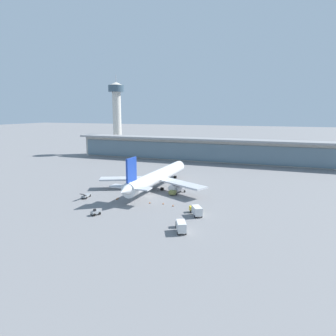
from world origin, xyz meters
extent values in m
plane|color=slate|center=(0.00, 0.00, 0.00)|extent=(1200.00, 1200.00, 0.00)
cylinder|color=white|center=(-1.61, 12.43, 5.20)|extent=(6.47, 52.05, 5.48)
cone|color=white|center=(-1.07, 40.59, 5.20)|extent=(5.46, 5.03, 5.37)
cone|color=white|center=(-2.15, -15.46, 5.74)|extent=(5.05, 6.12, 4.93)
cube|color=black|center=(-1.14, 37.46, 6.15)|extent=(4.15, 2.35, 0.66)
cube|color=#B7BABF|center=(-13.51, 7.89, 4.24)|extent=(23.96, 15.43, 0.66)
cube|color=#B7BABF|center=(10.10, 7.44, 4.24)|extent=(23.78, 16.14, 0.66)
cylinder|color=silver|center=(-10.69, 7.28, 2.35)|extent=(3.10, 4.02, 3.02)
cylinder|color=silver|center=(7.26, 6.94, 2.35)|extent=(3.10, 4.02, 3.02)
cube|color=#193899|center=(-2.06, -10.71, 12.19)|extent=(0.79, 6.62, 8.50)
cube|color=#B7BABF|center=(-2.08, -11.65, 6.02)|extent=(15.19, 4.44, 0.47)
cylinder|color=black|center=(-4.69, 9.66, 0.66)|extent=(1.16, 1.34, 1.32)
cylinder|color=black|center=(1.35, 9.54, 0.66)|extent=(1.16, 1.34, 1.32)
cylinder|color=black|center=(-1.22, 33.21, 0.66)|extent=(1.16, 1.34, 1.32)
cube|color=gray|center=(-21.66, -10.67, 0.75)|extent=(2.66, 5.05, 0.60)
cube|color=black|center=(-21.21, -13.05, 1.84)|extent=(1.62, 4.05, 1.72)
cylinder|color=black|center=(-20.54, -12.17, 0.45)|extent=(0.44, 0.94, 0.90)
cylinder|color=black|center=(-22.16, -12.47, 0.45)|extent=(0.44, 0.94, 0.90)
cylinder|color=black|center=(-21.16, -8.86, 0.45)|extent=(0.44, 0.94, 0.90)
cylinder|color=black|center=(-22.79, -9.17, 0.45)|extent=(0.44, 0.94, 0.90)
cube|color=yellow|center=(21.12, -12.39, 1.20)|extent=(2.91, 2.76, 1.50)
cube|color=black|center=(20.69, -11.71, 1.50)|extent=(1.81, 1.22, 0.70)
cube|color=silver|center=(23.33, -15.84, 1.85)|extent=(4.42, 5.11, 2.50)
cylinder|color=black|center=(20.66, -13.63, 0.45)|extent=(0.72, 0.91, 0.90)
cylinder|color=black|center=(22.44, -12.49, 0.45)|extent=(0.72, 0.91, 0.90)
cylinder|color=black|center=(23.25, -17.67, 0.45)|extent=(0.72, 0.91, 0.90)
cylinder|color=black|center=(25.03, -16.53, 0.45)|extent=(0.72, 0.91, 0.90)
cube|color=gray|center=(21.18, -26.41, 1.20)|extent=(2.85, 2.60, 1.50)
cube|color=black|center=(20.84, -25.69, 1.50)|extent=(1.93, 0.98, 0.70)
cube|color=silver|center=(22.91, -30.13, 1.85)|extent=(4.03, 5.14, 2.50)
cylinder|color=black|center=(20.56, -27.59, 0.45)|extent=(0.63, 0.93, 0.90)
cylinder|color=black|center=(22.47, -26.69, 0.45)|extent=(0.63, 0.93, 0.90)
cylinder|color=black|center=(22.59, -31.94, 0.45)|extent=(0.63, 0.93, 0.90)
cylinder|color=black|center=(24.50, -31.04, 0.45)|extent=(0.63, 0.93, 0.90)
cube|color=gray|center=(-6.92, -26.26, 0.90)|extent=(2.47, 3.16, 0.90)
cube|color=black|center=(-7.04, -26.54, 1.70)|extent=(0.92, 0.92, 0.70)
cylinder|color=black|center=(-7.19, -25.08, 0.45)|extent=(0.61, 0.94, 0.90)
cylinder|color=black|center=(-5.88, -25.64, 0.45)|extent=(0.61, 0.94, 0.90)
cylinder|color=black|center=(-7.96, -26.89, 0.45)|extent=(0.61, 0.94, 0.90)
cylinder|color=black|center=(-6.65, -27.44, 0.45)|extent=(0.61, 0.94, 0.90)
cube|color=olive|center=(8.04, 3.90, 1.20)|extent=(2.88, 2.62, 1.50)
cylinder|color=silver|center=(9.46, 8.48, 1.90)|extent=(3.66, 5.97, 2.10)
cylinder|color=black|center=(9.38, 4.48, 0.45)|extent=(0.53, 0.94, 0.90)
cylinder|color=black|center=(7.27, 5.13, 0.45)|extent=(0.53, 0.94, 0.90)
cylinder|color=black|center=(11.07, 9.92, 0.45)|extent=(0.53, 0.94, 0.90)
cylinder|color=black|center=(8.96, 10.58, 0.45)|extent=(0.53, 0.94, 0.90)
cube|color=beige|center=(0.00, 89.40, 7.00)|extent=(180.00, 8.00, 14.00)
cube|color=slate|center=(0.00, 85.10, 6.30)|extent=(176.40, 0.50, 11.20)
cube|color=gray|center=(0.00, 87.40, 14.60)|extent=(183.60, 12.80, 1.20)
cylinder|color=beige|center=(-73.90, 103.94, 23.32)|extent=(6.40, 6.40, 46.64)
cylinder|color=#384C5B|center=(-73.90, 103.94, 49.14)|extent=(12.00, 12.00, 5.00)
cone|color=beige|center=(-73.90, 103.94, 52.84)|extent=(10.20, 10.20, 2.40)
cylinder|color=#99999E|center=(-73.90, 103.94, 56.54)|extent=(0.36, 0.36, 5.00)
cone|color=orange|center=(-9.49, -7.75, 0.35)|extent=(0.44, 0.44, 0.70)
cube|color=black|center=(-9.49, -7.75, 0.02)|extent=(0.62, 0.62, 0.04)
cone|color=orange|center=(4.03, -8.81, 0.35)|extent=(0.44, 0.44, 0.70)
cube|color=black|center=(4.03, -8.81, 0.02)|extent=(0.62, 0.62, 0.04)
cone|color=orange|center=(8.81, -8.05, 0.35)|extent=(0.44, 0.44, 0.70)
cube|color=black|center=(8.81, -8.05, 0.02)|extent=(0.62, 0.62, 0.04)
cone|color=orange|center=(-9.44, -8.88, 0.35)|extent=(0.44, 0.44, 0.70)
cube|color=black|center=(-9.44, -8.88, 0.02)|extent=(0.62, 0.62, 0.04)
cone|color=orange|center=(12.90, -9.04, 0.35)|extent=(0.44, 0.44, 0.70)
cube|color=black|center=(12.90, -9.04, 0.02)|extent=(0.62, 0.62, 0.04)
camera|label=1|loc=(47.34, -104.46, 32.41)|focal=32.67mm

